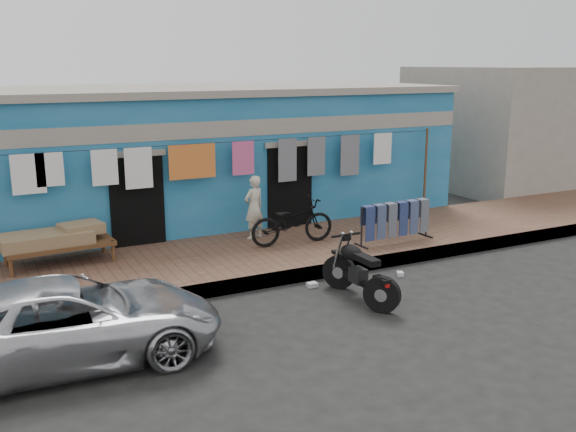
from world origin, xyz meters
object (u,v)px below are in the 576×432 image
(jeans_rack, at_px, (395,221))
(motorcycle, at_px, (360,270))
(car, at_px, (67,321))
(charpoy, at_px, (59,246))
(bicycle, at_px, (292,217))
(seated_person, at_px, (254,207))

(jeans_rack, bearing_deg, motorcycle, -137.44)
(car, xyz_separation_m, charpoy, (0.42, 3.76, 0.00))
(charpoy, bearing_deg, jeans_rack, -13.44)
(charpoy, bearing_deg, bicycle, -9.43)
(motorcycle, bearing_deg, seated_person, 95.08)
(car, xyz_separation_m, seated_person, (4.39, 3.76, 0.34))
(car, distance_m, bicycle, 5.78)
(car, xyz_separation_m, bicycle, (4.92, 3.01, 0.24))
(bicycle, height_order, motorcycle, bicycle)
(car, height_order, jeans_rack, car)
(charpoy, distance_m, jeans_rack, 6.71)
(seated_person, relative_size, bicycle, 0.76)
(car, xyz_separation_m, jeans_rack, (6.94, 2.20, 0.09))
(seated_person, xyz_separation_m, motorcycle, (0.36, -3.57, -0.41))
(charpoy, bearing_deg, motorcycle, -39.46)
(seated_person, distance_m, jeans_rack, 2.99)
(jeans_rack, bearing_deg, car, -162.38)
(car, height_order, charpoy, car)
(bicycle, bearing_deg, charpoy, 83.75)
(bicycle, height_order, charpoy, bicycle)
(car, distance_m, jeans_rack, 7.28)
(seated_person, xyz_separation_m, charpoy, (-3.98, -0.00, -0.34))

